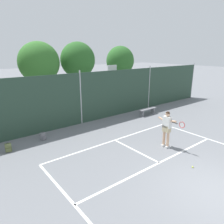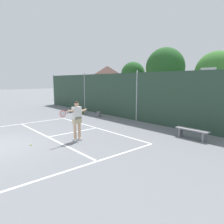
# 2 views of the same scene
# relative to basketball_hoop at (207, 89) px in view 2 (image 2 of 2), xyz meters

# --- Properties ---
(court_markings) EXTENTS (8.30, 11.10, 0.01)m
(court_markings) POSITION_rel_basketball_hoop_xyz_m (-4.00, -10.17, -2.31)
(court_markings) COLOR white
(court_markings) RESTS_ON ground
(chainlink_fence) EXTENTS (26.09, 0.09, 3.48)m
(chainlink_fence) POSITION_rel_basketball_hoop_xyz_m (-4.00, -1.82, -0.64)
(chainlink_fence) COLOR #284233
(chainlink_fence) RESTS_ON ground
(basketball_hoop) EXTENTS (0.90, 0.67, 3.55)m
(basketball_hoop) POSITION_rel_basketball_hoop_xyz_m (0.00, 0.00, 0.00)
(basketball_hoop) COLOR #9E9EA3
(basketball_hoop) RESTS_ON ground
(clubhouse_building) EXTENTS (5.75, 4.77, 4.39)m
(clubhouse_building) POSITION_rel_basketball_hoop_xyz_m (-12.19, 2.33, -0.04)
(clubhouse_building) COLOR beige
(clubhouse_building) RESTS_ON ground
(treeline_backdrop) EXTENTS (25.54, 4.18, 6.59)m
(treeline_backdrop) POSITION_rel_basketball_hoop_xyz_m (-3.27, 8.30, 1.43)
(treeline_backdrop) COLOR brown
(treeline_backdrop) RESTS_ON ground
(tennis_player) EXTENTS (0.26, 1.44, 1.85)m
(tennis_player) POSITION_rel_basketball_hoop_xyz_m (-2.54, -7.54, -1.20)
(tennis_player) COLOR silver
(tennis_player) RESTS_ON ground
(tennis_ball) EXTENTS (0.07, 0.07, 0.07)m
(tennis_ball) POSITION_rel_basketball_hoop_xyz_m (-3.23, -9.45, -2.28)
(tennis_ball) COLOR #CCE033
(tennis_ball) RESTS_ON ground
(backpack_olive) EXTENTS (0.30, 0.27, 0.46)m
(backpack_olive) POSITION_rel_basketball_hoop_xyz_m (-8.83, -3.19, -2.12)
(backpack_olive) COLOR #566038
(backpack_olive) RESTS_ON ground
(backpack_grey) EXTENTS (0.33, 0.32, 0.46)m
(backpack_grey) POSITION_rel_basketball_hoop_xyz_m (-7.02, -2.85, -2.12)
(backpack_grey) COLOR slate
(backpack_grey) RESTS_ON ground
(courtside_bench) EXTENTS (1.60, 0.36, 0.48)m
(courtside_bench) POSITION_rel_basketball_hoop_xyz_m (0.86, -3.21, -1.95)
(courtside_bench) COLOR gray
(courtside_bench) RESTS_ON ground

